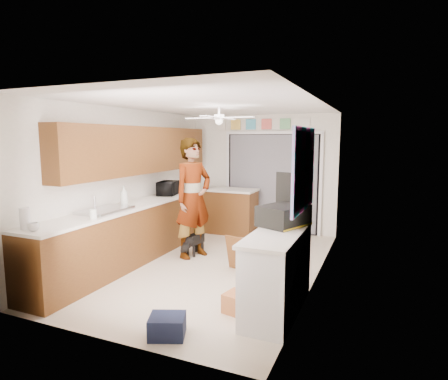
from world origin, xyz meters
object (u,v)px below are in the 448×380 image
(navy_crate, at_px, (167,326))
(cardboard_box, at_px, (240,304))
(dog, at_px, (195,243))
(paper_towel_roll, at_px, (25,218))
(suitcase, at_px, (284,215))
(cup, at_px, (33,227))
(soap_bottle, at_px, (124,195))
(microwave, at_px, (168,188))
(man, at_px, (193,198))

(navy_crate, bearing_deg, cardboard_box, 56.71)
(cardboard_box, distance_m, dog, 2.32)
(paper_towel_roll, relative_size, suitcase, 0.44)
(cup, xyz_separation_m, dog, (0.74, 2.58, -0.79))
(soap_bottle, relative_size, navy_crate, 0.90)
(paper_towel_roll, xyz_separation_m, navy_crate, (1.91, 0.01, -0.96))
(soap_bottle, xyz_separation_m, cardboard_box, (2.34, -0.96, -0.99))
(suitcase, bearing_deg, microwave, 171.48)
(suitcase, distance_m, cardboard_box, 1.17)
(soap_bottle, relative_size, suitcase, 0.55)
(soap_bottle, height_order, suitcase, soap_bottle)
(dog, bearing_deg, cardboard_box, -41.22)
(man, bearing_deg, navy_crate, -135.97)
(suitcase, xyz_separation_m, dog, (-1.84, 1.18, -0.86))
(paper_towel_roll, height_order, cardboard_box, paper_towel_roll)
(suitcase, bearing_deg, paper_towel_roll, -130.66)
(microwave, bearing_deg, dog, -132.42)
(microwave, relative_size, cardboard_box, 1.29)
(cup, distance_m, suitcase, 2.94)
(soap_bottle, distance_m, paper_towel_roll, 1.74)
(paper_towel_roll, xyz_separation_m, man, (0.93, 2.46, -0.06))
(soap_bottle, bearing_deg, dog, 43.80)
(soap_bottle, height_order, cup, soap_bottle)
(soap_bottle, bearing_deg, cardboard_box, -22.24)
(microwave, relative_size, dog, 0.91)
(suitcase, distance_m, dog, 2.35)
(microwave, height_order, navy_crate, microwave)
(cup, relative_size, suitcase, 0.22)
(soap_bottle, xyz_separation_m, paper_towel_roll, (-0.07, -1.74, -0.03))
(navy_crate, xyz_separation_m, man, (-0.97, 2.45, 0.90))
(paper_towel_roll, xyz_separation_m, dog, (0.92, 2.55, -0.87))
(man, bearing_deg, suitcase, -98.68)
(cardboard_box, bearing_deg, navy_crate, -123.29)
(cardboard_box, height_order, man, man)
(soap_bottle, xyz_separation_m, cup, (0.10, -1.78, -0.11))
(microwave, relative_size, cup, 3.66)
(suitcase, xyz_separation_m, navy_crate, (-0.85, -1.35, -0.96))
(paper_towel_roll, height_order, suitcase, paper_towel_roll)
(microwave, xyz_separation_m, soap_bottle, (-0.06, -1.23, 0.03))
(paper_towel_roll, xyz_separation_m, cardboard_box, (2.41, 0.78, -0.96))
(paper_towel_roll, relative_size, cardboard_box, 0.71)
(navy_crate, distance_m, man, 2.78)
(paper_towel_roll, height_order, navy_crate, paper_towel_roll)
(suitcase, height_order, man, man)
(suitcase, relative_size, cardboard_box, 1.61)
(microwave, xyz_separation_m, paper_towel_roll, (-0.14, -2.97, -0.00))
(suitcase, bearing_deg, navy_crate, -99.08)
(cup, bearing_deg, soap_bottle, 93.22)
(cardboard_box, bearing_deg, paper_towel_roll, -161.98)
(cup, distance_m, cardboard_box, 2.54)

